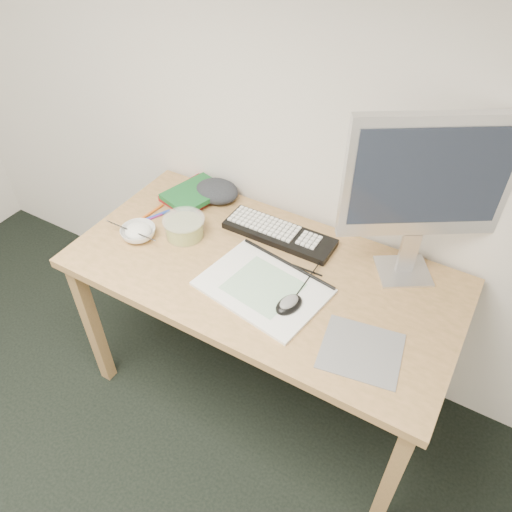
{
  "coord_description": "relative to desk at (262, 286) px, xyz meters",
  "views": [
    {
      "loc": [
        0.87,
        0.31,
        1.99
      ],
      "look_at": [
        0.23,
        1.4,
        0.83
      ],
      "focal_mm": 35.0,
      "sensor_mm": 36.0,
      "label": 1
    }
  ],
  "objects": [
    {
      "name": "marker_orange",
      "position": [
        -0.55,
        0.06,
        0.09
      ],
      "size": [
        0.03,
        0.12,
        0.01
      ],
      "primitive_type": "cylinder",
      "rotation": [
        0.0,
        1.57,
        1.46
      ],
      "color": "#D45C19",
      "rests_on": "desk"
    },
    {
      "name": "mouse",
      "position": [
        0.17,
        -0.12,
        0.11
      ],
      "size": [
        0.09,
        0.12,
        0.04
      ],
      "primitive_type": "ellipsoid",
      "rotation": [
        0.0,
        0.0,
        -0.25
      ],
      "color": "black",
      "rests_on": "sketchpad"
    },
    {
      "name": "chopsticks",
      "position": [
        -0.51,
        -0.11,
        0.13
      ],
      "size": [
        0.23,
        0.02,
        0.02
      ],
      "primitive_type": "cylinder",
      "rotation": [
        0.0,
        1.57,
        0.0
      ],
      "color": "#AAAAAD",
      "rests_on": "rice_bowl"
    },
    {
      "name": "pencil_pink",
      "position": [
        -0.04,
        0.09,
        0.09
      ],
      "size": [
        0.19,
        0.03,
        0.01
      ],
      "primitive_type": "cylinder",
      "rotation": [
        0.0,
        1.57,
        -0.13
      ],
      "color": "pink",
      "rests_on": "desk"
    },
    {
      "name": "cloth_lump",
      "position": [
        -0.38,
        0.29,
        0.12
      ],
      "size": [
        0.16,
        0.13,
        0.07
      ],
      "primitive_type": "ellipsoid",
      "rotation": [
        0.0,
        0.0,
        -0.01
      ],
      "color": "#222529",
      "rests_on": "desk"
    },
    {
      "name": "pencil_tan",
      "position": [
        0.02,
        0.02,
        0.09
      ],
      "size": [
        0.18,
        0.06,
        0.01
      ],
      "primitive_type": "cylinder",
      "rotation": [
        0.0,
        1.57,
        -0.31
      ],
      "color": "tan",
      "rests_on": "desk"
    },
    {
      "name": "pencil_black",
      "position": [
        0.11,
        0.07,
        0.09
      ],
      "size": [
        0.18,
        0.01,
        0.01
      ],
      "primitive_type": "cylinder",
      "rotation": [
        0.0,
        1.57,
        0.02
      ],
      "color": "black",
      "rests_on": "desk"
    },
    {
      "name": "monitor",
      "position": [
        0.44,
        0.24,
        0.46
      ],
      "size": [
        0.46,
        0.31,
        0.61
      ],
      "rotation": [
        0.0,
        0.0,
        0.57
      ],
      "color": "silver",
      "rests_on": "desk"
    },
    {
      "name": "rice_bowl",
      "position": [
        -0.5,
        -0.08,
        0.1
      ],
      "size": [
        0.13,
        0.13,
        0.04
      ],
      "primitive_type": "imported",
      "rotation": [
        0.0,
        0.0,
        -0.0
      ],
      "color": "white",
      "rests_on": "desk"
    },
    {
      "name": "marker_blue",
      "position": [
        -0.53,
        0.04,
        0.09
      ],
      "size": [
        0.07,
        0.13,
        0.01
      ],
      "primitive_type": "cylinder",
      "rotation": [
        0.0,
        1.57,
        1.13
      ],
      "color": "#213DB3",
      "rests_on": "desk"
    },
    {
      "name": "book_red",
      "position": [
        -0.47,
        0.24,
        0.09
      ],
      "size": [
        0.22,
        0.27,
        0.02
      ],
      "primitive_type": "cube",
      "rotation": [
        0.0,
        0.0,
        -0.19
      ],
      "color": "maroon",
      "rests_on": "desk"
    },
    {
      "name": "fruit_tub",
      "position": [
        -0.35,
        0.02,
        0.12
      ],
      "size": [
        0.19,
        0.19,
        0.08
      ],
      "primitive_type": "cylinder",
      "rotation": [
        0.0,
        0.0,
        -0.21
      ],
      "color": "gold",
      "rests_on": "desk"
    },
    {
      "name": "book_green",
      "position": [
        -0.45,
        0.22,
        0.12
      ],
      "size": [
        0.23,
        0.28,
        0.02
      ],
      "primitive_type": "cube",
      "rotation": [
        0.0,
        0.0,
        -0.27
      ],
      "color": "#175C28",
      "rests_on": "book_red"
    },
    {
      "name": "desk",
      "position": [
        0.0,
        0.0,
        0.0
      ],
      "size": [
        1.4,
        0.7,
        0.75
      ],
      "color": "tan",
      "rests_on": "ground"
    },
    {
      "name": "sketchpad",
      "position": [
        0.05,
        -0.08,
        0.09
      ],
      "size": [
        0.46,
        0.36,
        0.01
      ],
      "primitive_type": "cube",
      "rotation": [
        0.0,
        0.0,
        -0.16
      ],
      "color": "silver",
      "rests_on": "desk"
    },
    {
      "name": "marker_purple",
      "position": [
        -0.53,
        0.02,
        0.09
      ],
      "size": [
        0.06,
        0.11,
        0.01
      ],
      "primitive_type": "cylinder",
      "rotation": [
        0.0,
        1.57,
        1.14
      ],
      "color": "#792381",
      "rests_on": "desk"
    },
    {
      "name": "keyboard",
      "position": [
        -0.04,
        0.19,
        0.1
      ],
      "size": [
        0.44,
        0.14,
        0.03
      ],
      "primitive_type": "cube",
      "rotation": [
        0.0,
        0.0,
        -0.0
      ],
      "color": "black",
      "rests_on": "desk"
    },
    {
      "name": "mousepad",
      "position": [
        0.44,
        -0.16,
        0.08
      ],
      "size": [
        0.27,
        0.26,
        0.0
      ],
      "primitive_type": "cube",
      "rotation": [
        0.0,
        0.0,
        0.17
      ],
      "color": "gray",
      "rests_on": "desk"
    }
  ]
}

